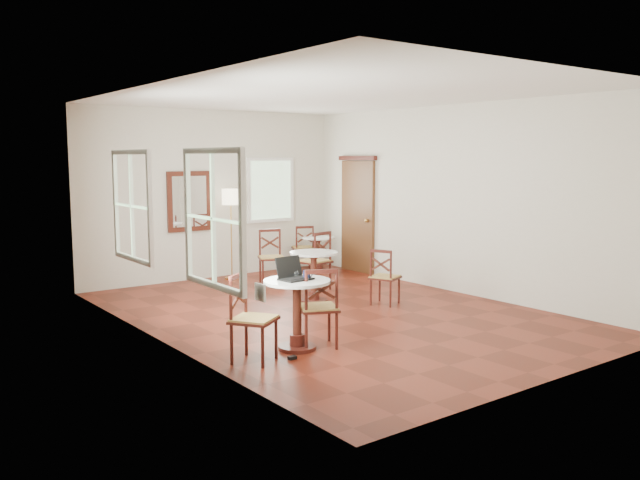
{
  "coord_description": "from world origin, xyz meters",
  "views": [
    {
      "loc": [
        -5.54,
        -7.11,
        2.16
      ],
      "look_at": [
        0.0,
        0.3,
        1.0
      ],
      "focal_mm": 36.97,
      "sensor_mm": 36.0,
      "label": 1
    }
  ],
  "objects_px": {
    "chair_back_a": "(303,247)",
    "mouse": "(280,278)",
    "cafe_table_mid": "(314,271)",
    "chair_mid_a": "(316,261)",
    "cafe_table_near": "(297,306)",
    "chair_near_b": "(252,318)",
    "power_adapter": "(292,358)",
    "chair_mid_b": "(384,277)",
    "floor_lamp": "(231,203)",
    "water_glass": "(297,275)",
    "chair_back_b": "(271,257)",
    "navy_mug": "(307,275)",
    "laptop": "(293,274)",
    "chair_near_a": "(319,307)",
    "cafe_table_back": "(318,250)"
  },
  "relations": [
    {
      "from": "floor_lamp",
      "to": "navy_mug",
      "type": "bearing_deg",
      "value": -108.37
    },
    {
      "from": "chair_near_a",
      "to": "chair_back_a",
      "type": "bearing_deg",
      "value": -99.75
    },
    {
      "from": "cafe_table_near",
      "to": "chair_mid_a",
      "type": "height_order",
      "value": "chair_mid_a"
    },
    {
      "from": "cafe_table_mid",
      "to": "chair_back_a",
      "type": "relative_size",
      "value": 0.89
    },
    {
      "from": "laptop",
      "to": "cafe_table_back",
      "type": "bearing_deg",
      "value": 44.78
    },
    {
      "from": "navy_mug",
      "to": "chair_mid_b",
      "type": "bearing_deg",
      "value": 26.96
    },
    {
      "from": "cafe_table_near",
      "to": "chair_back_a",
      "type": "bearing_deg",
      "value": 53.91
    },
    {
      "from": "chair_near_b",
      "to": "chair_mid_a",
      "type": "distance_m",
      "value": 3.87
    },
    {
      "from": "cafe_table_back",
      "to": "chair_mid_a",
      "type": "height_order",
      "value": "chair_mid_a"
    },
    {
      "from": "chair_near_a",
      "to": "chair_mid_a",
      "type": "bearing_deg",
      "value": -102.09
    },
    {
      "from": "chair_back_b",
      "to": "floor_lamp",
      "type": "relative_size",
      "value": 0.58
    },
    {
      "from": "cafe_table_mid",
      "to": "power_adapter",
      "type": "bearing_deg",
      "value": -130.95
    },
    {
      "from": "chair_mid_a",
      "to": "chair_back_b",
      "type": "xyz_separation_m",
      "value": [
        -0.27,
        0.92,
        -0.02
      ]
    },
    {
      "from": "mouse",
      "to": "power_adapter",
      "type": "xyz_separation_m",
      "value": [
        -0.14,
        -0.44,
        -0.8
      ]
    },
    {
      "from": "chair_back_a",
      "to": "mouse",
      "type": "height_order",
      "value": "chair_back_a"
    },
    {
      "from": "chair_near_b",
      "to": "chair_mid_b",
      "type": "height_order",
      "value": "chair_near_b"
    },
    {
      "from": "water_glass",
      "to": "power_adapter",
      "type": "bearing_deg",
      "value": -130.77
    },
    {
      "from": "laptop",
      "to": "power_adapter",
      "type": "distance_m",
      "value": 0.94
    },
    {
      "from": "chair_back_a",
      "to": "navy_mug",
      "type": "height_order",
      "value": "navy_mug"
    },
    {
      "from": "chair_near_b",
      "to": "water_glass",
      "type": "relative_size",
      "value": 10.89
    },
    {
      "from": "floor_lamp",
      "to": "water_glass",
      "type": "height_order",
      "value": "floor_lamp"
    },
    {
      "from": "chair_mid_a",
      "to": "laptop",
      "type": "xyz_separation_m",
      "value": [
        -2.18,
        -2.52,
        0.38
      ]
    },
    {
      "from": "cafe_table_near",
      "to": "cafe_table_mid",
      "type": "bearing_deg",
      "value": 49.33
    },
    {
      "from": "chair_mid_a",
      "to": "cafe_table_mid",
      "type": "bearing_deg",
      "value": 41.5
    },
    {
      "from": "laptop",
      "to": "chair_near_a",
      "type": "bearing_deg",
      "value": -31.86
    },
    {
      "from": "chair_back_a",
      "to": "laptop",
      "type": "xyz_separation_m",
      "value": [
        -3.18,
        -4.28,
        0.43
      ]
    },
    {
      "from": "navy_mug",
      "to": "power_adapter",
      "type": "bearing_deg",
      "value": -145.65
    },
    {
      "from": "chair_near_a",
      "to": "mouse",
      "type": "relative_size",
      "value": 11.3
    },
    {
      "from": "cafe_table_back",
      "to": "chair_mid_b",
      "type": "height_order",
      "value": "chair_mid_b"
    },
    {
      "from": "cafe_table_mid",
      "to": "chair_mid_a",
      "type": "xyz_separation_m",
      "value": [
        0.56,
        0.72,
        0.01
      ]
    },
    {
      "from": "navy_mug",
      "to": "water_glass",
      "type": "xyz_separation_m",
      "value": [
        -0.08,
        0.09,
        -0.01
      ]
    },
    {
      "from": "cafe_table_near",
      "to": "water_glass",
      "type": "height_order",
      "value": "water_glass"
    },
    {
      "from": "chair_mid_b",
      "to": "navy_mug",
      "type": "height_order",
      "value": "navy_mug"
    },
    {
      "from": "chair_near_a",
      "to": "chair_mid_b",
      "type": "distance_m",
      "value": 2.39
    },
    {
      "from": "chair_near_b",
      "to": "mouse",
      "type": "distance_m",
      "value": 0.67
    },
    {
      "from": "cafe_table_near",
      "to": "chair_mid_a",
      "type": "bearing_deg",
      "value": 50.05
    },
    {
      "from": "chair_mid_b",
      "to": "floor_lamp",
      "type": "bearing_deg",
      "value": -9.9
    },
    {
      "from": "chair_near_b",
      "to": "mouse",
      "type": "relative_size",
      "value": 11.48
    },
    {
      "from": "chair_near_a",
      "to": "water_glass",
      "type": "distance_m",
      "value": 0.45
    },
    {
      "from": "cafe_table_back",
      "to": "laptop",
      "type": "bearing_deg",
      "value": -129.8
    },
    {
      "from": "chair_near_a",
      "to": "power_adapter",
      "type": "relative_size",
      "value": 10.19
    },
    {
      "from": "navy_mug",
      "to": "floor_lamp",
      "type": "bearing_deg",
      "value": 71.63
    },
    {
      "from": "cafe_table_back",
      "to": "chair_near_a",
      "type": "distance_m",
      "value": 5.08
    },
    {
      "from": "chair_back_b",
      "to": "floor_lamp",
      "type": "bearing_deg",
      "value": 137.23
    },
    {
      "from": "chair_near_a",
      "to": "navy_mug",
      "type": "relative_size",
      "value": 7.43
    },
    {
      "from": "chair_near_b",
      "to": "power_adapter",
      "type": "xyz_separation_m",
      "value": [
        0.38,
        -0.21,
        -0.45
      ]
    },
    {
      "from": "chair_near_a",
      "to": "power_adapter",
      "type": "bearing_deg",
      "value": 46.32
    },
    {
      "from": "mouse",
      "to": "navy_mug",
      "type": "xyz_separation_m",
      "value": [
        0.24,
        -0.17,
        0.03
      ]
    },
    {
      "from": "water_glass",
      "to": "power_adapter",
      "type": "distance_m",
      "value": 0.95
    },
    {
      "from": "mouse",
      "to": "navy_mug",
      "type": "bearing_deg",
      "value": -32.69
    }
  ]
}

